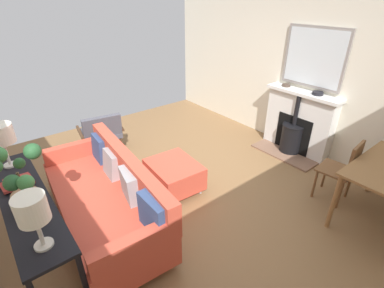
{
  "coord_description": "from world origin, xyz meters",
  "views": [
    {
      "loc": [
        1.82,
        2.63,
        2.43
      ],
      "look_at": [
        -0.26,
        0.03,
        0.63
      ],
      "focal_mm": 26.19,
      "sensor_mm": 36.0,
      "label": 1
    }
  ],
  "objects": [
    {
      "name": "mantel_bowl_far",
      "position": [
        -2.26,
        0.61,
        1.09
      ],
      "size": [
        0.16,
        0.16,
        0.05
      ],
      "color": "black",
      "rests_on": "fireplace"
    },
    {
      "name": "ground_plane",
      "position": [
        0.0,
        0.0,
        -0.0
      ],
      "size": [
        4.88,
        5.77,
        0.01
      ],
      "primitive_type": "cube",
      "color": "olive"
    },
    {
      "name": "ottoman",
      "position": [
        0.03,
        0.0,
        0.25
      ],
      "size": [
        0.65,
        0.76,
        0.41
      ],
      "color": "#B2B2B7",
      "rests_on": "ground"
    },
    {
      "name": "potted_plant",
      "position": [
        1.73,
        0.2,
        1.06
      ],
      "size": [
        0.41,
        0.52,
        0.62
      ],
      "color": "#99704C",
      "rests_on": "console_table"
    },
    {
      "name": "armchair_accent",
      "position": [
        0.38,
        -1.57,
        0.41
      ],
      "size": [
        0.76,
        0.68,
        0.74
      ],
      "color": "#4C3321",
      "rests_on": "ground"
    },
    {
      "name": "table_lamp_far_end",
      "position": [
        1.76,
        0.76,
        1.08
      ],
      "size": [
        0.22,
        0.22,
        0.47
      ],
      "color": "beige",
      "rests_on": "console_table"
    },
    {
      "name": "sofa",
      "position": [
        1.0,
        0.05,
        0.36
      ],
      "size": [
        1.02,
        2.16,
        0.83
      ],
      "color": "#B2B2B7",
      "rests_on": "ground"
    },
    {
      "name": "book_stack",
      "position": [
        1.76,
        -0.2,
        0.78
      ],
      "size": [
        0.29,
        0.21,
        0.07
      ],
      "color": "#B23833",
      "rests_on": "console_table"
    },
    {
      "name": "mirror_over_mantel",
      "position": [
        -2.35,
        0.39,
        1.57
      ],
      "size": [
        0.04,
        0.99,
        0.9
      ],
      "color": "gray"
    },
    {
      "name": "dining_chair_near_fireplace",
      "position": [
        -1.51,
        1.53,
        0.51
      ],
      "size": [
        0.44,
        0.44,
        0.87
      ],
      "color": "brown",
      "rests_on": "ground"
    },
    {
      "name": "fireplace",
      "position": [
        -2.23,
        0.39,
        0.47
      ],
      "size": [
        0.61,
        1.23,
        1.06
      ],
      "color": "brown",
      "rests_on": "ground"
    },
    {
      "name": "table_lamp_near_end",
      "position": [
        1.76,
        -0.68,
        1.12
      ],
      "size": [
        0.27,
        0.27,
        0.49
      ],
      "color": "white",
      "rests_on": "console_table"
    },
    {
      "name": "wall_left",
      "position": [
        -2.44,
        0.0,
        1.31
      ],
      "size": [
        0.12,
        5.77,
        2.63
      ],
      "primitive_type": "cube",
      "color": "silver",
      "rests_on": "ground"
    },
    {
      "name": "console_table",
      "position": [
        1.76,
        0.04,
        0.66
      ],
      "size": [
        0.4,
        1.92,
        0.74
      ],
      "color": "black",
      "rests_on": "ground"
    },
    {
      "name": "mantel_bowl_near",
      "position": [
        -2.26,
        0.05,
        1.08
      ],
      "size": [
        0.14,
        0.14,
        0.04
      ],
      "color": "#47382D",
      "rests_on": "fireplace"
    }
  ]
}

